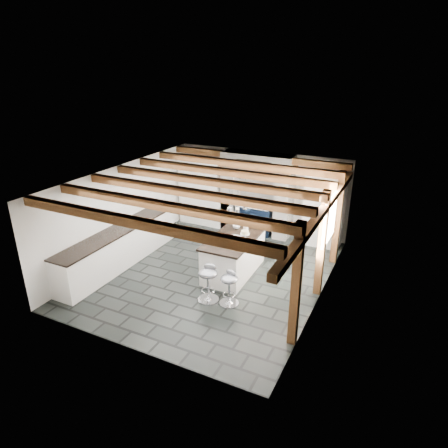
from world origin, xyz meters
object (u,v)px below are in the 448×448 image
at_px(range_cooker, 256,217).
at_px(kitchen_island, 234,255).
at_px(bar_stool_far, 208,279).
at_px(bar_stool_near, 229,284).

height_order(range_cooker, kitchen_island, kitchen_island).
bearing_deg(bar_stool_far, range_cooker, 90.29).
bearing_deg(bar_stool_near, bar_stool_far, -156.05).
height_order(range_cooker, bar_stool_near, range_cooker).
xyz_separation_m(range_cooker, kitchen_island, (0.44, -2.46, 0.00)).
distance_m(range_cooker, bar_stool_far, 3.78).
height_order(kitchen_island, bar_stool_far, kitchen_island).
bearing_deg(kitchen_island, range_cooker, 98.95).
relative_size(bar_stool_near, bar_stool_far, 0.92).
relative_size(range_cooker, bar_stool_far, 1.24).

